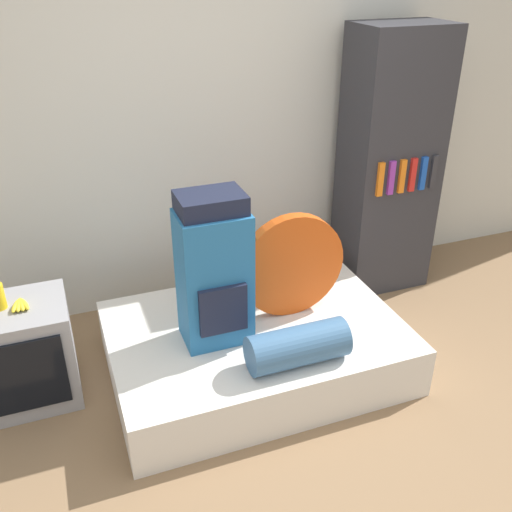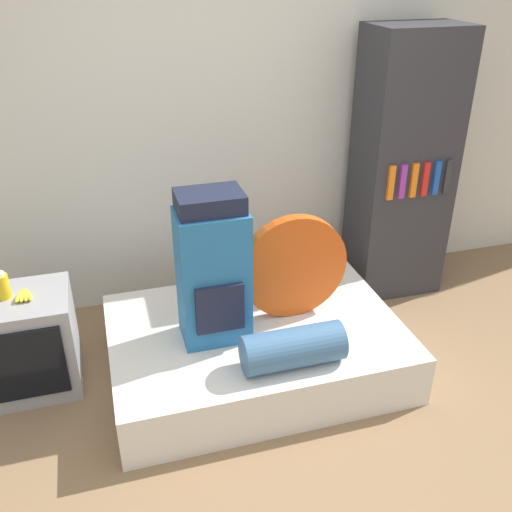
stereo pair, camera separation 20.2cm
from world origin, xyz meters
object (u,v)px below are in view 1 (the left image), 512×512
Objects in this scene: tent_bag at (292,265)px; sleeping_roll at (298,346)px; backpack at (214,272)px; bookshelf at (389,164)px; television at (24,353)px.

sleeping_roll is at bearing -109.30° from tent_bag.
tent_bag is at bearing 70.70° from sleeping_roll.
backpack reaches higher than sleeping_roll.
sleeping_roll is (0.32, -0.37, -0.31)m from backpack.
bookshelf is (1.14, 1.05, 0.50)m from sleeping_roll.
television is at bearing 174.36° from tent_bag.
backpack reaches higher than tent_bag.
backpack is at bearing -170.05° from tent_bag.
bookshelf reaches higher than backpack.
backpack is at bearing 131.49° from sleeping_roll.
tent_bag reaches higher than sleeping_roll.
backpack is 0.50m from tent_bag.
television is (-1.49, 0.15, -0.33)m from tent_bag.
sleeping_roll is 1.63m from bookshelf.
backpack is 0.58m from sleeping_roll.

